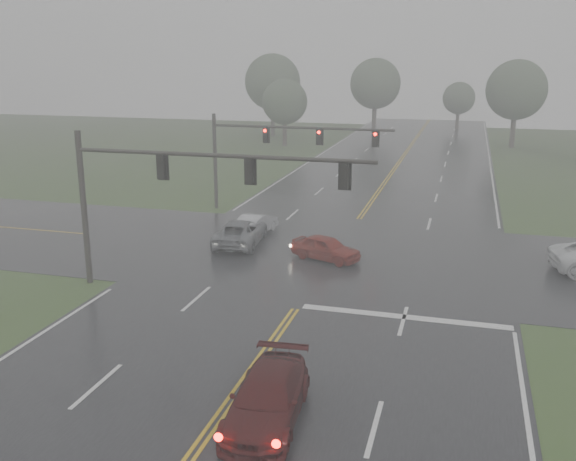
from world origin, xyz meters
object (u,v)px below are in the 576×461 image
(sedan_maroon, at_px, (267,420))
(sedan_silver, at_px, (256,234))
(sedan_red, at_px, (326,260))
(signal_gantry_near, at_px, (166,182))
(signal_gantry_far, at_px, (268,144))
(car_grey, at_px, (241,244))

(sedan_maroon, distance_m, sedan_silver, 20.31)
(sedan_maroon, relative_size, sedan_silver, 1.27)
(sedan_red, height_order, signal_gantry_near, signal_gantry_near)
(sedan_maroon, xyz_separation_m, signal_gantry_far, (-7.76, 25.02, 4.62))
(sedan_maroon, bearing_deg, sedan_red, 91.64)
(sedan_silver, distance_m, signal_gantry_near, 11.29)
(sedan_maroon, height_order, sedan_red, sedan_maroon)
(sedan_red, height_order, signal_gantry_far, signal_gantry_far)
(sedan_maroon, height_order, signal_gantry_near, signal_gantry_near)
(car_grey, bearing_deg, sedan_maroon, 106.51)
(sedan_red, bearing_deg, car_grey, 94.20)
(sedan_maroon, xyz_separation_m, sedan_red, (-1.66, 15.44, 0.00))
(sedan_silver, xyz_separation_m, car_grey, (-0.17, -2.23, 0.00))
(sedan_silver, relative_size, signal_gantry_near, 0.28)
(car_grey, xyz_separation_m, signal_gantry_near, (-0.51, -7.86, 5.03))
(signal_gantry_near, distance_m, signal_gantry_far, 15.95)
(sedan_red, relative_size, sedan_silver, 0.98)
(car_grey, relative_size, signal_gantry_near, 0.37)
(sedan_red, relative_size, signal_gantry_near, 0.28)
(car_grey, relative_size, signal_gantry_far, 0.41)
(sedan_silver, bearing_deg, sedan_maroon, 116.28)
(signal_gantry_near, bearing_deg, sedan_silver, 86.15)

